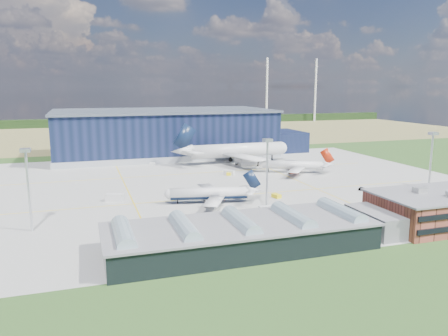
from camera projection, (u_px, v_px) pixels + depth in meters
ground at (211, 191)px, 166.20m from camera, size 600.00×600.00×0.00m
apron at (204, 185)px, 175.54m from camera, size 220.00×160.00×0.08m
farmland at (137, 133)px, 371.65m from camera, size 600.00×220.00×0.01m
treeline at (127, 122)px, 445.62m from camera, size 600.00×8.00×8.00m
hangar at (169, 135)px, 253.46m from camera, size 145.00×62.00×26.10m
glass_concourse at (254, 233)px, 107.51m from camera, size 78.00×23.00×8.60m
light_mast_west at (27, 176)px, 116.94m from camera, size 2.60×2.60×23.00m
light_mast_center at (267, 162)px, 138.42m from camera, size 2.60×2.60×23.00m
light_mast_east at (432, 153)px, 158.37m from camera, size 2.60×2.60×23.00m
airliner_navy at (209, 187)px, 147.74m from camera, size 39.88×39.32×11.02m
airliner_red at (293, 161)px, 199.75m from camera, size 46.21×45.83×11.45m
airliner_widebody at (237, 143)px, 225.09m from camera, size 64.41×63.05×20.71m
gse_tug_a at (276, 196)px, 155.59m from camera, size 2.85×3.82×1.42m
gse_tug_b at (212, 189)px, 165.70m from camera, size 2.35×3.18×1.27m
gse_van_a at (115, 198)px, 150.95m from camera, size 6.44×4.47×2.58m
gse_van_b at (229, 173)px, 195.69m from camera, size 5.12×4.90×2.23m
gse_tug_c at (229, 174)px, 195.44m from camera, size 3.12×3.77×1.42m
gse_cart_b at (153, 164)px, 220.23m from camera, size 3.47×2.86×1.29m
gse_van_c at (267, 210)px, 136.38m from camera, size 5.04×2.47×2.40m
car_a at (422, 189)px, 166.83m from camera, size 3.84×2.33×1.22m
car_b at (362, 189)px, 167.00m from camera, size 3.79×2.57×1.18m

